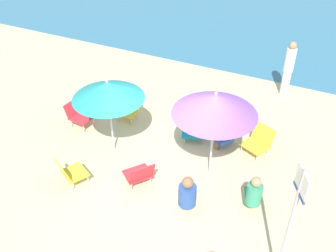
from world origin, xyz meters
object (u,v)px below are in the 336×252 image
(beach_chair_e, at_px, (129,108))
(umbrella_teal, at_px, (108,90))
(umbrella_purple, at_px, (215,104))
(warning_sign, at_px, (293,215))
(person_a, at_px, (187,194))
(beach_chair_d, at_px, (140,174))
(beach_chair_a, at_px, (70,172))
(person_c, at_px, (288,69))
(person_b, at_px, (228,130))
(beach_chair_c, at_px, (259,140))
(beach_chair_b, at_px, (78,114))
(person_d, at_px, (254,193))
(beach_chair_f, at_px, (194,128))

(beach_chair_e, bearing_deg, umbrella_teal, 11.53)
(umbrella_purple, bearing_deg, warning_sign, -45.00)
(umbrella_purple, distance_m, person_a, 1.77)
(umbrella_purple, distance_m, beach_chair_d, 2.10)
(warning_sign, bearing_deg, person_a, 131.85)
(beach_chair_a, height_order, person_c, person_c)
(umbrella_teal, bearing_deg, beach_chair_e, 103.45)
(person_a, relative_size, person_b, 0.97)
(beach_chair_c, bearing_deg, person_a, 6.00)
(beach_chair_a, distance_m, beach_chair_d, 1.45)
(umbrella_teal, height_order, beach_chair_b, umbrella_teal)
(beach_chair_d, height_order, warning_sign, warning_sign)
(beach_chair_d, xyz_separation_m, person_d, (2.26, 0.38, 0.09))
(umbrella_purple, relative_size, warning_sign, 0.86)
(beach_chair_c, distance_m, person_b, 0.73)
(warning_sign, bearing_deg, beach_chair_d, 136.04)
(person_d, bearing_deg, beach_chair_e, 45.76)
(beach_chair_a, xyz_separation_m, person_d, (3.59, 0.94, 0.09))
(beach_chair_b, bearing_deg, person_d, -4.06)
(warning_sign, bearing_deg, person_d, 93.55)
(umbrella_teal, relative_size, person_a, 2.11)
(beach_chair_a, bearing_deg, umbrella_purple, -30.42)
(beach_chair_c, relative_size, beach_chair_e, 1.23)
(beach_chair_b, bearing_deg, beach_chair_f, 21.75)
(beach_chair_c, height_order, warning_sign, warning_sign)
(umbrella_purple, height_order, beach_chair_a, umbrella_purple)
(umbrella_purple, xyz_separation_m, umbrella_teal, (-2.30, -0.19, -0.17))
(beach_chair_b, bearing_deg, person_b, 19.53)
(umbrella_purple, relative_size, umbrella_teal, 1.10)
(person_d, bearing_deg, umbrella_teal, 63.66)
(beach_chair_a, bearing_deg, person_c, -2.43)
(beach_chair_a, xyz_separation_m, person_a, (2.46, 0.38, 0.09))
(beach_chair_a, distance_m, beach_chair_b, 2.12)
(beach_chair_b, distance_m, beach_chair_c, 4.45)
(beach_chair_e, height_order, person_c, person_c)
(umbrella_purple, relative_size, person_b, 2.26)
(umbrella_teal, bearing_deg, beach_chair_d, -34.75)
(person_d, distance_m, warning_sign, 1.83)
(beach_chair_c, xyz_separation_m, person_a, (-0.79, -2.34, 0.12))
(beach_chair_d, xyz_separation_m, person_c, (1.94, 4.94, 0.48))
(umbrella_teal, height_order, person_b, umbrella_teal)
(umbrella_teal, relative_size, beach_chair_a, 2.61)
(beach_chair_a, distance_m, person_c, 6.42)
(beach_chair_e, bearing_deg, warning_sign, 54.52)
(beach_chair_c, bearing_deg, person_c, -156.00)
(beach_chair_a, xyz_separation_m, person_b, (2.54, 2.65, 0.10))
(beach_chair_c, height_order, beach_chair_e, beach_chair_c)
(person_d, bearing_deg, beach_chair_b, 59.87)
(beach_chair_e, xyz_separation_m, beach_chair_f, (1.81, -0.05, -0.06))
(umbrella_purple, xyz_separation_m, person_d, (1.08, -0.59, -1.35))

